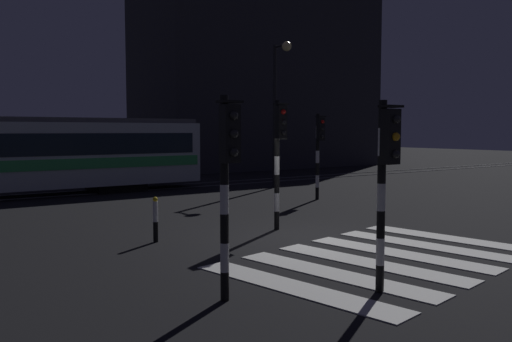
{
  "coord_description": "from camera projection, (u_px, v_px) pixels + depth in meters",
  "views": [
    {
      "loc": [
        -8.61,
        -10.34,
        2.71
      ],
      "look_at": [
        1.26,
        3.76,
        1.4
      ],
      "focal_mm": 37.3,
      "sensor_mm": 36.0,
      "label": 1
    }
  ],
  "objects": [
    {
      "name": "rail_far",
      "position": [
        113.0,
        189.0,
        24.66
      ],
      "size": [
        80.0,
        0.12,
        0.03
      ],
      "primitive_type": "cube",
      "color": "#59595E",
      "rests_on": "ground"
    },
    {
      "name": "traffic_light_median_centre",
      "position": [
        279.0,
        145.0,
        14.35
      ],
      "size": [
        0.36,
        0.42,
        3.53
      ],
      "color": "black",
      "rests_on": "ground"
    },
    {
      "name": "building_backdrop",
      "position": [
        259.0,
        75.0,
        39.9
      ],
      "size": [
        17.78,
        8.0,
        13.69
      ],
      "primitive_type": "cube",
      "color": "#2D2D33",
      "rests_on": "ground"
    },
    {
      "name": "traffic_light_corner_near_left",
      "position": [
        227.0,
        167.0,
        8.26
      ],
      "size": [
        0.36,
        0.42,
        3.26
      ],
      "color": "black",
      "rests_on": "ground"
    },
    {
      "name": "traffic_light_kerb_mid_left",
      "position": [
        386.0,
        167.0,
        8.72
      ],
      "size": [
        0.36,
        0.42,
        3.21
      ],
      "color": "black",
      "rests_on": "ground"
    },
    {
      "name": "crosswalk_zebra",
      "position": [
        385.0,
        258.0,
        11.27
      ],
      "size": [
        7.3,
        5.5,
        0.02
      ],
      "color": "silver",
      "rests_on": "ground"
    },
    {
      "name": "tram",
      "position": [
        8.0,
        155.0,
        21.34
      ],
      "size": [
        16.34,
        2.58,
        4.15
      ],
      "color": "#B2BCC1",
      "rests_on": "ground"
    },
    {
      "name": "ground_plane",
      "position": [
        300.0,
        237.0,
        13.58
      ],
      "size": [
        120.0,
        120.0,
        0.0
      ],
      "primitive_type": "plane",
      "color": "black"
    },
    {
      "name": "street_lamp_trackside_right",
      "position": [
        278.0,
        96.0,
        24.8
      ],
      "size": [
        0.44,
        1.21,
        6.75
      ],
      "color": "black",
      "rests_on": "ground"
    },
    {
      "name": "traffic_light_corner_far_right",
      "position": [
        319.0,
        143.0,
        20.69
      ],
      "size": [
        0.36,
        0.42,
        3.37
      ],
      "color": "black",
      "rests_on": "ground"
    },
    {
      "name": "bollard_island_edge",
      "position": [
        155.0,
        219.0,
        12.91
      ],
      "size": [
        0.12,
        0.12,
        1.11
      ],
      "color": "black",
      "rests_on": "ground"
    },
    {
      "name": "rail_near",
      "position": [
        124.0,
        192.0,
        23.49
      ],
      "size": [
        80.0,
        0.12,
        0.03
      ],
      "primitive_type": "cube",
      "color": "#59595E",
      "rests_on": "ground"
    }
  ]
}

